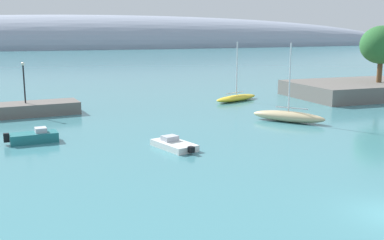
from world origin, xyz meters
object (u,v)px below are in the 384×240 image
tree_clump_shore (382,45)px  motorboat_white_alongside_breakwater (174,145)px  sailboat_yellow_near_shore (236,98)px  motorboat_teal_foreground (34,137)px  harbor_lamp_post (24,78)px  sailboat_sand_mid_mooring (288,116)px

tree_clump_shore → motorboat_white_alongside_breakwater: (-35.25, -17.11, -6.84)m
sailboat_yellow_near_shore → motorboat_teal_foreground: bearing=-174.2°
motorboat_teal_foreground → motorboat_white_alongside_breakwater: motorboat_teal_foreground is taller
tree_clump_shore → motorboat_teal_foreground: 47.32m
sailboat_yellow_near_shore → motorboat_white_alongside_breakwater: (-15.38, -20.75, -0.14)m
tree_clump_shore → sailboat_yellow_near_shore: (-19.88, 3.63, -6.70)m
motorboat_teal_foreground → harbor_lamp_post: harbor_lamp_post is taller
harbor_lamp_post → motorboat_teal_foreground: bearing=-88.2°
sailboat_yellow_near_shore → motorboat_white_alongside_breakwater: sailboat_yellow_near_shore is taller
motorboat_teal_foreground → motorboat_white_alongside_breakwater: size_ratio=0.93×
motorboat_white_alongside_breakwater → harbor_lamp_post: 22.27m
motorboat_teal_foreground → motorboat_white_alongside_breakwater: bearing=-34.6°
sailboat_sand_mid_mooring → motorboat_teal_foreground: (-24.36, -0.30, -0.14)m
sailboat_sand_mid_mooring → motorboat_white_alongside_breakwater: size_ratio=1.72×
tree_clump_shore → motorboat_teal_foreground: tree_clump_shore is taller
sailboat_sand_mid_mooring → motorboat_white_alongside_breakwater: (-14.14, -6.17, -0.28)m
sailboat_yellow_near_shore → sailboat_sand_mid_mooring: size_ratio=0.97×
tree_clump_shore → sailboat_sand_mid_mooring: (-21.11, -10.95, -6.55)m
motorboat_teal_foreground → harbor_lamp_post: bearing=87.0°
sailboat_yellow_near_shore → sailboat_sand_mid_mooring: (-1.23, -14.58, 0.14)m
tree_clump_shore → sailboat_sand_mid_mooring: bearing=-152.6°
tree_clump_shore → motorboat_white_alongside_breakwater: size_ratio=1.67×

